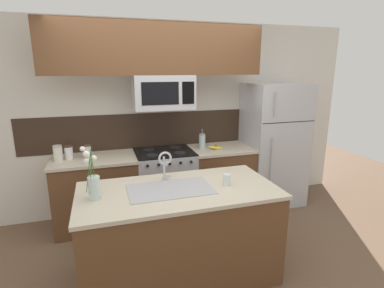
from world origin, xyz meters
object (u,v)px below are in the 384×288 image
Objects in this scene: drinking_glass at (227,180)px; flower_vase at (93,184)px; microwave at (163,92)px; storage_jar_medium at (69,152)px; stove_range at (165,184)px; refrigerator at (273,144)px; storage_jar_tall at (58,153)px; sink_faucet at (165,162)px; banana_bunch at (216,148)px; storage_jar_short at (88,151)px; french_press at (202,141)px.

flower_vase is (-1.19, 0.05, 0.08)m from drinking_glass.
microwave is 1.36m from storage_jar_medium.
microwave is 4.41× the size of storage_jar_medium.
refrigerator is at bearing 0.70° from stove_range.
storage_jar_tall is 1.50m from sink_faucet.
flower_vase reaches higher than sink_faucet.
refrigerator is at bearing 4.98° from banana_bunch.
storage_jar_tall is (-1.28, 0.00, 0.54)m from stove_range.
refrigerator is 9.43× the size of storage_jar_tall.
storage_jar_medium is 0.22m from storage_jar_short.
french_press is at bearing 42.84° from flower_vase.
french_press is 0.58× the size of flower_vase.
storage_jar_tall is (-1.28, 0.02, -0.69)m from microwave.
storage_jar_tall is 1.00× the size of banana_bunch.
storage_jar_tall reaches higher than banana_bunch.
sink_faucet is at bearing -101.59° from microwave.
storage_jar_short is (0.22, -0.00, -0.00)m from storage_jar_medium.
sink_faucet is at bearing -133.33° from banana_bunch.
sink_faucet is 0.61m from drinking_glass.
storage_jar_medium is 2.01m from drinking_glass.
flower_vase is (-1.58, -1.19, 0.11)m from banana_bunch.
sink_faucet reaches higher than storage_jar_tall.
flower_vase is at bearing 177.37° from drinking_glass.
storage_jar_medium is (-1.17, 0.06, -0.70)m from microwave.
storage_jar_short is at bearing -178.98° from french_press.
storage_jar_short is at bearing 124.89° from sink_faucet.
storage_jar_tall is at bearing -179.68° from refrigerator.
stove_range is at bearing -1.73° from storage_jar_medium.
drinking_glass is (-1.32, -1.33, 0.08)m from refrigerator.
storage_jar_tall is 1.32m from flower_vase.
stove_range is at bearing 175.04° from banana_bunch.
storage_jar_short is 0.86× the size of banana_bunch.
storage_jar_tall is 1.12× the size of storage_jar_medium.
sink_faucet is (-0.92, -0.97, 0.18)m from banana_bunch.
french_press reaches higher than storage_jar_tall.
stove_range is at bearing 90.16° from microwave.
banana_bunch is (1.66, -0.09, -0.06)m from storage_jar_short.
stove_range is at bearing 103.91° from drinking_glass.
banana_bunch is at bearing -175.02° from refrigerator.
storage_jar_short is at bearing 93.69° from flower_vase.
drinking_glass is (0.53, -0.28, -0.14)m from sink_faucet.
storage_jar_medium is 1.88m from banana_bunch.
sink_faucet is at bearing -150.37° from refrigerator.
storage_jar_medium reaches higher than storage_jar_short.
banana_bunch is 0.21m from french_press.
stove_range is at bearing -0.16° from storage_jar_tall.
refrigerator reaches higher than storage_jar_short.
french_press is (0.55, 0.06, 0.55)m from stove_range.
sink_faucet is 0.66× the size of flower_vase.
storage_jar_short is 1.44× the size of drinking_glass.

